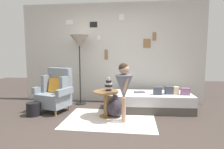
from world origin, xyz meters
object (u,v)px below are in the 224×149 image
(demijohn_near, at_px, (115,108))
(magazine_basket, at_px, (33,109))
(armchair, at_px, (56,92))
(person_child, at_px, (124,85))
(daybed, at_px, (149,102))
(book_on_daybed, at_px, (139,92))
(floor_lamp, at_px, (79,43))
(side_table, at_px, (106,99))
(vase_striped, at_px, (109,85))

(demijohn_near, bearing_deg, magazine_basket, -175.38)
(armchair, xyz_separation_m, magazine_basket, (-0.34, -0.39, -0.30))
(person_child, relative_size, magazine_basket, 4.06)
(armchair, distance_m, magazine_basket, 0.59)
(daybed, xyz_separation_m, person_child, (-0.53, -0.80, 0.53))
(magazine_basket, bearing_deg, book_on_daybed, 17.78)
(floor_lamp, xyz_separation_m, demijohn_near, (1.00, -0.88, -1.36))
(armchair, bearing_deg, side_table, -13.25)
(vase_striped, bearing_deg, daybed, 32.36)
(floor_lamp, bearing_deg, person_child, -43.81)
(book_on_daybed, bearing_deg, demijohn_near, -131.14)
(floor_lamp, relative_size, book_on_daybed, 7.98)
(daybed, bearing_deg, book_on_daybed, 171.55)
(armchair, xyz_separation_m, floor_lamp, (0.39, 0.63, 1.12))
(armchair, relative_size, side_table, 1.77)
(vase_striped, relative_size, person_child, 0.24)
(magazine_basket, bearing_deg, person_child, -3.66)
(armchair, xyz_separation_m, daybed, (2.11, 0.29, -0.24))
(daybed, height_order, floor_lamp, floor_lamp)
(book_on_daybed, bearing_deg, side_table, -138.32)
(armchair, bearing_deg, magazine_basket, -130.98)
(floor_lamp, height_order, book_on_daybed, floor_lamp)
(demijohn_near, bearing_deg, vase_striped, -179.93)
(vase_striped, bearing_deg, magazine_basket, -175.00)
(vase_striped, bearing_deg, book_on_daybed, 42.04)
(floor_lamp, bearing_deg, book_on_daybed, -11.57)
(armchair, height_order, person_child, person_child)
(demijohn_near, bearing_deg, armchair, 169.89)
(daybed, relative_size, demijohn_near, 4.22)
(person_child, height_order, demijohn_near, person_child)
(daybed, distance_m, person_child, 1.10)
(floor_lamp, distance_m, magazine_basket, 1.89)
(armchair, relative_size, book_on_daybed, 4.41)
(book_on_daybed, height_order, magazine_basket, book_on_daybed)
(armchair, xyz_separation_m, demijohn_near, (1.39, -0.25, -0.25))
(daybed, distance_m, side_table, 1.09)
(daybed, distance_m, vase_striped, 1.11)
(side_table, height_order, demijohn_near, side_table)
(book_on_daybed, bearing_deg, daybed, -8.45)
(armchair, height_order, demijohn_near, armchair)
(daybed, bearing_deg, side_table, -147.41)
(vase_striped, height_order, floor_lamp, floor_lamp)
(daybed, bearing_deg, demijohn_near, -143.04)
(vase_striped, bearing_deg, person_child, -38.60)
(book_on_daybed, bearing_deg, armchair, -170.18)
(person_child, relative_size, demijohn_near, 2.47)
(vase_striped, xyz_separation_m, demijohn_near, (0.14, 0.00, -0.47))
(side_table, distance_m, book_on_daybed, 0.92)
(vase_striped, height_order, book_on_daybed, vase_striped)
(daybed, relative_size, magazine_basket, 6.93)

